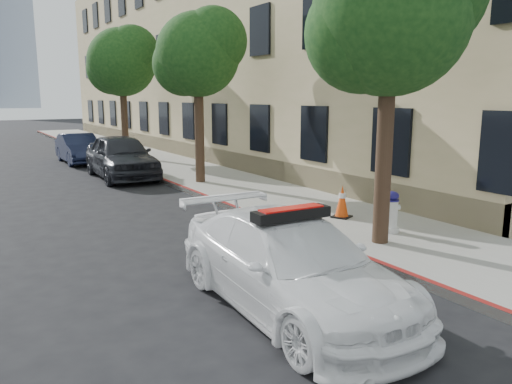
{
  "coord_description": "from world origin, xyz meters",
  "views": [
    {
      "loc": [
        -3.85,
        -8.56,
        2.86
      ],
      "look_at": [
        1.2,
        -0.27,
        1.0
      ],
      "focal_mm": 35.0,
      "sensor_mm": 36.0,
      "label": 1
    }
  ],
  "objects_px": {
    "parked_car_mid": "(121,156)",
    "fire_hydrant": "(392,212)",
    "police_car": "(291,264)",
    "parked_car_far": "(79,148)",
    "traffic_cone": "(342,201)"
  },
  "relations": [
    {
      "from": "parked_car_mid",
      "to": "fire_hydrant",
      "type": "height_order",
      "value": "parked_car_mid"
    },
    {
      "from": "police_car",
      "to": "parked_car_far",
      "type": "distance_m",
      "value": 17.3
    },
    {
      "from": "parked_car_far",
      "to": "fire_hydrant",
      "type": "distance_m",
      "value": 15.8
    },
    {
      "from": "fire_hydrant",
      "to": "traffic_cone",
      "type": "relative_size",
      "value": 1.13
    },
    {
      "from": "fire_hydrant",
      "to": "police_car",
      "type": "bearing_deg",
      "value": -136.72
    },
    {
      "from": "parked_car_mid",
      "to": "traffic_cone",
      "type": "height_order",
      "value": "parked_car_mid"
    },
    {
      "from": "fire_hydrant",
      "to": "traffic_cone",
      "type": "height_order",
      "value": "fire_hydrant"
    },
    {
      "from": "police_car",
      "to": "parked_car_far",
      "type": "xyz_separation_m",
      "value": [
        0.93,
        17.27,
        -0.0
      ]
    },
    {
      "from": "parked_car_mid",
      "to": "fire_hydrant",
      "type": "xyz_separation_m",
      "value": [
        2.41,
        -10.54,
        -0.22
      ]
    },
    {
      "from": "traffic_cone",
      "to": "fire_hydrant",
      "type": "bearing_deg",
      "value": -88.98
    },
    {
      "from": "police_car",
      "to": "traffic_cone",
      "type": "relative_size",
      "value": 5.96
    },
    {
      "from": "parked_car_far",
      "to": "fire_hydrant",
      "type": "bearing_deg",
      "value": -79.81
    },
    {
      "from": "parked_car_far",
      "to": "traffic_cone",
      "type": "height_order",
      "value": "parked_car_far"
    },
    {
      "from": "police_car",
      "to": "traffic_cone",
      "type": "distance_m",
      "value": 4.88
    },
    {
      "from": "fire_hydrant",
      "to": "parked_car_mid",
      "type": "bearing_deg",
      "value": 121.31
    }
  ]
}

